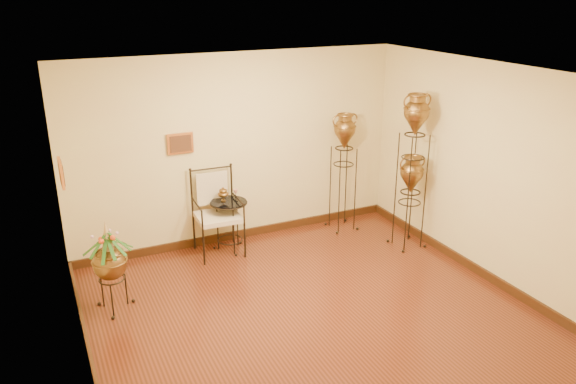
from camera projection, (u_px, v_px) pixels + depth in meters
name	position (u px, v px, depth m)	size (l,w,h in m)	color
ground	(316.00, 318.00, 6.55)	(5.00, 5.00, 0.00)	maroon
room_shell	(318.00, 178.00, 5.95)	(5.02, 5.02, 2.81)	#EBE497
amphora_tall	(412.00, 170.00, 8.00)	(0.49, 0.49, 2.29)	black
amphora_mid	(343.00, 171.00, 8.68)	(0.51, 0.51, 1.87)	black
amphora_short	(410.00, 201.00, 8.16)	(0.54, 0.54, 1.41)	black
planter_urn	(109.00, 260.00, 6.52)	(0.82, 0.82, 1.17)	black
armchair	(218.00, 214.00, 7.94)	(0.71, 0.67, 1.23)	black
side_table	(229.00, 225.00, 8.12)	(0.57, 0.57, 0.95)	black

